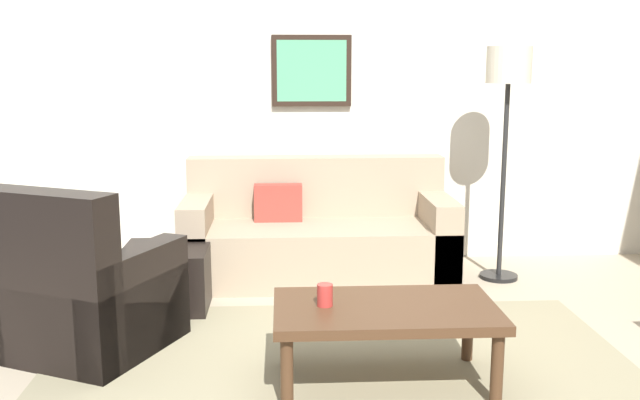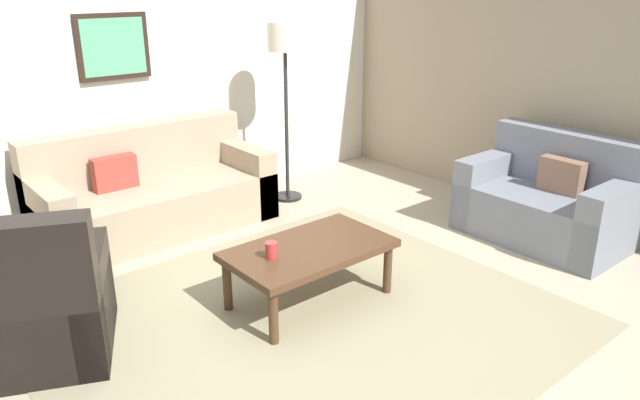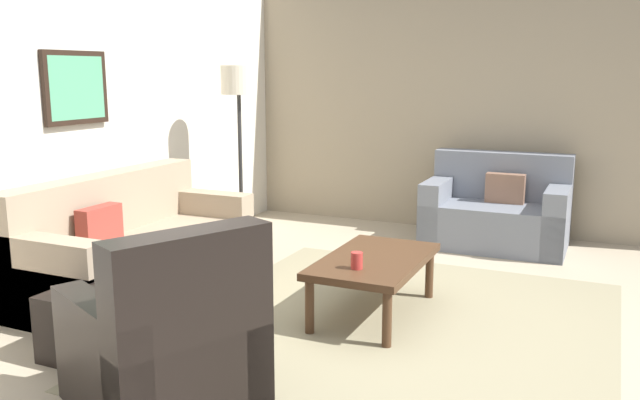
{
  "view_description": "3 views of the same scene",
  "coord_description": "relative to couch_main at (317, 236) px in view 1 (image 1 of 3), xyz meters",
  "views": [
    {
      "loc": [
        -0.3,
        -3.09,
        1.57
      ],
      "look_at": [
        -0.09,
        0.61,
        0.86
      ],
      "focal_mm": 39.48,
      "sensor_mm": 36.0,
      "label": 1
    },
    {
      "loc": [
        -2.07,
        -2.64,
        2.09
      ],
      "look_at": [
        0.35,
        0.24,
        0.69
      ],
      "focal_mm": 33.65,
      "sensor_mm": 36.0,
      "label": 2
    },
    {
      "loc": [
        -3.88,
        -1.25,
        1.66
      ],
      "look_at": [
        0.12,
        0.56,
        0.79
      ],
      "focal_mm": 36.81,
      "sensor_mm": 36.0,
      "label": 3
    }
  ],
  "objects": [
    {
      "name": "rear_partition",
      "position": [
        0.03,
        0.49,
        1.1
      ],
      "size": [
        6.0,
        0.12,
        2.8
      ],
      "primitive_type": "cube",
      "color": "silver",
      "rests_on": "ground_plane"
    },
    {
      "name": "couch_main",
      "position": [
        0.0,
        0.0,
        0.0
      ],
      "size": [
        1.98,
        0.88,
        0.88
      ],
      "color": "gray",
      "rests_on": "ground_plane"
    },
    {
      "name": "armchair_leather",
      "position": [
        -1.39,
        -1.43,
        0.01
      ],
      "size": [
        1.06,
        1.06,
        0.95
      ],
      "color": "black",
      "rests_on": "ground_plane"
    },
    {
      "name": "ottoman",
      "position": [
        -1.03,
        -0.68,
        -0.1
      ],
      "size": [
        0.56,
        0.56,
        0.4
      ],
      "primitive_type": "cube",
      "color": "black",
      "rests_on": "ground_plane"
    },
    {
      "name": "coffee_table",
      "position": [
        0.24,
        -1.92,
        0.06
      ],
      "size": [
        1.1,
        0.64,
        0.41
      ],
      "color": "#472D1C",
      "rests_on": "ground_plane"
    },
    {
      "name": "cup",
      "position": [
        -0.06,
        -1.9,
        0.17
      ],
      "size": [
        0.08,
        0.08,
        0.11
      ],
      "primitive_type": "cylinder",
      "color": "#B2332D",
      "rests_on": "coffee_table"
    },
    {
      "name": "lamp_standing",
      "position": [
        1.36,
        -0.19,
        1.11
      ],
      "size": [
        0.32,
        0.32,
        1.71
      ],
      "color": "black",
      "rests_on": "ground_plane"
    },
    {
      "name": "framed_artwork",
      "position": [
        -0.02,
        0.41,
        1.24
      ],
      "size": [
        0.62,
        0.04,
        0.55
      ],
      "color": "black"
    }
  ]
}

